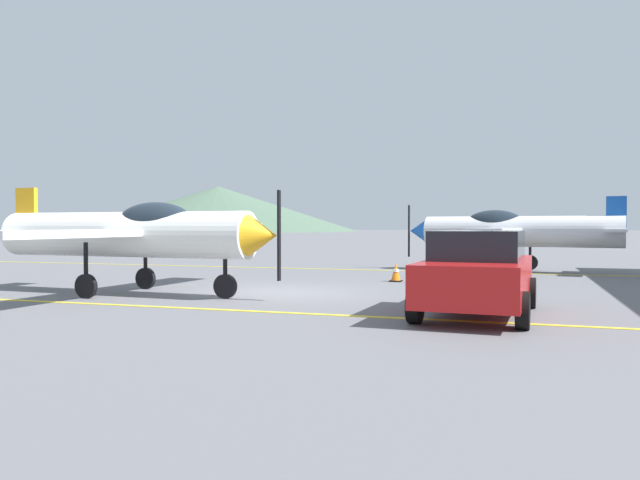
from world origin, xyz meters
TOP-DOWN VIEW (x-y plane):
  - ground_plane at (0.00, 0.00)m, footprint 400.00×400.00m
  - apron_line_near at (0.00, -3.41)m, footprint 80.00×0.16m
  - apron_line_far at (0.00, 8.31)m, footprint 80.00×0.16m
  - airplane_near at (-3.40, -1.48)m, footprint 7.90×9.10m
  - airplane_mid at (5.49, 9.24)m, footprint 7.96×9.12m
  - car_sedan at (4.99, -2.51)m, footprint 2.22×4.40m
  - traffic_cone_front at (2.17, 3.92)m, footprint 0.36×0.36m
  - hill_left at (-73.36, 139.17)m, footprint 77.15×77.15m

SIDE VIEW (x-z plane):
  - ground_plane at x=0.00m, z-range 0.00..0.00m
  - apron_line_near at x=0.00m, z-range 0.00..0.01m
  - apron_line_far at x=0.00m, z-range 0.00..0.01m
  - traffic_cone_front at x=2.17m, z-range -0.01..0.58m
  - car_sedan at x=4.99m, z-range 0.03..1.65m
  - airplane_near at x=-3.40m, z-range 0.17..2.90m
  - airplane_mid at x=5.49m, z-range 0.17..2.90m
  - hill_left at x=-73.36m, z-range 0.00..12.39m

